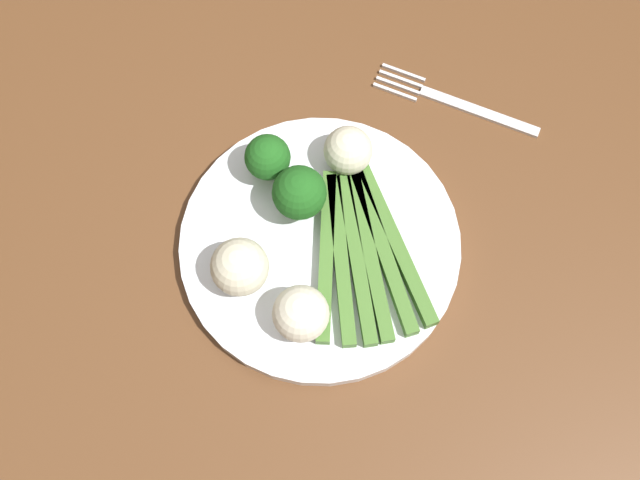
% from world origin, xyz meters
% --- Properties ---
extents(ground_plane, '(6.00, 6.00, 0.02)m').
position_xyz_m(ground_plane, '(0.00, 0.00, -0.01)').
color(ground_plane, '#B7A88E').
extents(dining_table, '(1.13, 1.07, 0.76)m').
position_xyz_m(dining_table, '(0.00, 0.00, 0.65)').
color(dining_table, brown).
rests_on(dining_table, ground_plane).
extents(plate, '(0.25, 0.25, 0.01)m').
position_xyz_m(plate, '(0.05, 0.04, 0.77)').
color(plate, white).
rests_on(plate, dining_table).
extents(asparagus_bundle, '(0.16, 0.15, 0.01)m').
position_xyz_m(asparagus_bundle, '(0.06, -0.00, 0.78)').
color(asparagus_bundle, '#47752D').
rests_on(asparagus_bundle, plate).
extents(broccoli_right, '(0.04, 0.04, 0.05)m').
position_xyz_m(broccoli_right, '(0.09, 0.11, 0.80)').
color(broccoli_right, '#4C7F2B').
rests_on(broccoli_right, plate).
extents(broccoli_left, '(0.05, 0.05, 0.06)m').
position_xyz_m(broccoli_left, '(0.07, 0.07, 0.81)').
color(broccoli_left, '#4C7F2B').
rests_on(broccoli_left, plate).
extents(cauliflower_back_right, '(0.05, 0.05, 0.05)m').
position_xyz_m(cauliflower_back_right, '(-0.01, 0.08, 0.80)').
color(cauliflower_back_right, beige).
rests_on(cauliflower_back_right, plate).
extents(cauliflower_front_left, '(0.04, 0.04, 0.04)m').
position_xyz_m(cauliflower_front_left, '(0.13, 0.05, 0.80)').
color(cauliflower_front_left, beige).
rests_on(cauliflower_front_left, plate).
extents(cauliflower_near_fork, '(0.05, 0.05, 0.05)m').
position_xyz_m(cauliflower_near_fork, '(-0.02, 0.01, 0.80)').
color(cauliflower_near_fork, silver).
rests_on(cauliflower_near_fork, plate).
extents(fork, '(0.04, 0.17, 0.00)m').
position_xyz_m(fork, '(0.24, -0.00, 0.76)').
color(fork, silver).
rests_on(fork, dining_table).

